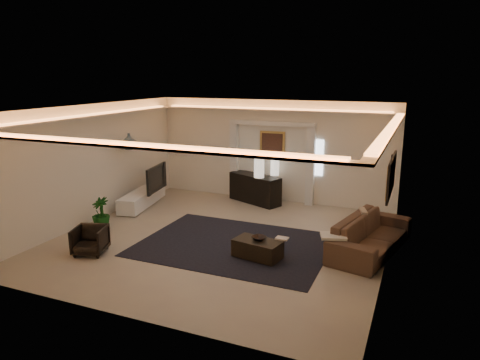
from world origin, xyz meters
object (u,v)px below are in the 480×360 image
at_px(console, 255,189).
at_px(sofa, 371,235).
at_px(armchair, 90,240).
at_px(coffee_table, 258,249).

distance_m(console, sofa, 4.30).
xyz_separation_m(console, armchair, (-1.78, -4.81, -0.11)).
distance_m(console, armchair, 5.13).
height_order(sofa, armchair, sofa).
bearing_deg(sofa, armchair, 126.89).
height_order(console, coffee_table, console).
height_order(console, sofa, console).
bearing_deg(sofa, console, 67.86).
bearing_deg(armchair, sofa, 5.29).
height_order(console, armchair, console).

